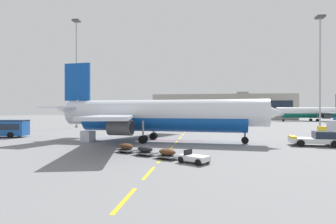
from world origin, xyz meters
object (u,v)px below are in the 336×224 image
at_px(airliner_mid_left, 311,112).
at_px(apron_light_mast_far, 320,60).
at_px(pushback_tug, 316,139).
at_px(uld_cargo_container, 88,136).
at_px(baggage_train, 156,152).
at_px(airliner_foreground, 158,115).
at_px(apron_light_mast_near, 76,62).

distance_m(airliner_mid_left, apron_light_mast_far, 61.43).
relative_size(pushback_tug, uld_cargo_container, 3.30).
xyz_separation_m(airliner_mid_left, apron_light_mast_far, (-19.63, -56.88, 12.39)).
xyz_separation_m(airliner_mid_left, baggage_train, (-50.67, -95.76, -3.32)).
height_order(airliner_foreground, apron_light_mast_far, apron_light_mast_far).
xyz_separation_m(pushback_tug, baggage_train, (-19.18, -10.93, -0.37)).
bearing_deg(apron_light_mast_far, apron_light_mast_near, 177.17).
relative_size(apron_light_mast_near, apron_light_mast_far, 1.11).
relative_size(uld_cargo_container, apron_light_mast_near, 0.07).
bearing_deg(airliner_mid_left, baggage_train, -117.88).
height_order(pushback_tug, apron_light_mast_near, apron_light_mast_near).
bearing_deg(airliner_foreground, apron_light_mast_far, 37.93).
distance_m(pushback_tug, airliner_mid_left, 90.54).
bearing_deg(uld_cargo_container, apron_light_mast_far, 32.47).
height_order(airliner_mid_left, apron_light_mast_far, apron_light_mast_far).
xyz_separation_m(uld_cargo_container, apron_light_mast_far, (43.34, 27.58, 15.45)).
height_order(airliner_foreground, uld_cargo_container, airliner_foreground).
relative_size(airliner_mid_left, apron_light_mast_far, 1.29).
height_order(pushback_tug, uld_cargo_container, pushback_tug).
bearing_deg(airliner_foreground, apron_light_mast_near, 133.72).
relative_size(airliner_mid_left, baggage_train, 3.22).
height_order(pushback_tug, baggage_train, pushback_tug).
bearing_deg(apron_light_mast_far, airliner_mid_left, 70.96).
bearing_deg(baggage_train, apron_light_mast_near, 125.36).
bearing_deg(pushback_tug, baggage_train, -150.34).
height_order(airliner_foreground, pushback_tug, airliner_foreground).
distance_m(pushback_tug, uld_cargo_container, 31.49).
height_order(airliner_foreground, baggage_train, airliner_foreground).
height_order(pushback_tug, airliner_mid_left, airliner_mid_left).
bearing_deg(baggage_train, apron_light_mast_far, 51.40).
relative_size(airliner_foreground, apron_light_mast_near, 1.19).
bearing_deg(apron_light_mast_near, apron_light_mast_far, -2.83).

